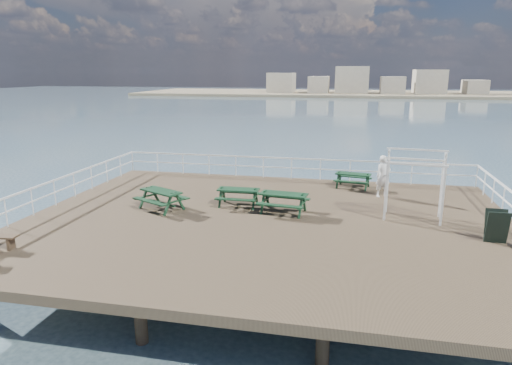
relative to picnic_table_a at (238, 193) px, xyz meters
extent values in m
cube|color=brown|center=(1.47, -1.53, -0.67)|extent=(18.00, 14.00, 0.30)
plane|color=#40596C|center=(1.47, 38.47, -2.52)|extent=(300.00, 300.00, 0.00)
cube|color=tan|center=(16.47, 133.47, -2.12)|extent=(160.00, 40.00, 0.80)
cube|color=beige|center=(-18.53, 130.47, 1.28)|extent=(8.00, 8.00, 6.00)
cube|color=beige|center=(-6.53, 130.47, 0.78)|extent=(6.00, 8.00, 5.00)
cube|color=beige|center=(3.47, 130.47, 2.28)|extent=(10.00, 8.00, 8.00)
cube|color=beige|center=(15.47, 130.47, 0.78)|extent=(7.00, 8.00, 5.00)
cube|color=beige|center=(26.47, 130.47, 1.78)|extent=(9.00, 8.00, 7.00)
cube|color=beige|center=(39.47, 130.47, 0.28)|extent=(6.00, 8.00, 4.00)
cylinder|color=brown|center=(-6.03, 3.97, -1.87)|extent=(0.36, 0.36, 2.10)
cylinder|color=brown|center=(8.97, 3.97, -1.87)|extent=(0.36, 0.36, 2.10)
cube|color=white|center=(1.47, 5.32, 0.53)|extent=(17.70, 0.07, 0.07)
cube|color=white|center=(1.47, 5.32, 0.03)|extent=(17.70, 0.05, 0.05)
cylinder|color=white|center=(-7.38, 5.32, 0.03)|extent=(0.05, 0.05, 1.10)
cube|color=white|center=(-7.38, -1.53, 0.53)|extent=(0.07, 13.70, 0.07)
cube|color=white|center=(-7.38, -1.53, 0.03)|extent=(0.05, 13.70, 0.05)
cube|color=#12331A|center=(0.00, 0.00, 0.17)|extent=(1.69, 0.68, 0.06)
cube|color=#12331A|center=(-0.01, 0.56, -0.10)|extent=(1.68, 0.27, 0.05)
cube|color=#12331A|center=(0.01, -0.56, -0.10)|extent=(1.68, 0.27, 0.05)
cube|color=#12331A|center=(-0.70, -0.01, -0.12)|extent=(0.10, 1.35, 0.06)
cube|color=#12331A|center=(0.70, 0.01, -0.12)|extent=(0.10, 1.35, 0.06)
cube|color=#12331A|center=(-0.70, 0.27, -0.17)|extent=(0.08, 0.48, 0.82)
cube|color=#12331A|center=(-0.69, -0.29, -0.17)|extent=(0.08, 0.48, 0.82)
cube|color=#12331A|center=(0.69, 0.29, -0.17)|extent=(0.08, 0.48, 0.82)
cube|color=#12331A|center=(0.70, -0.27, -0.17)|extent=(0.08, 0.48, 0.82)
cube|color=#12331A|center=(0.00, 0.00, -0.29)|extent=(1.49, 0.10, 0.06)
cube|color=#12331A|center=(1.95, -0.54, 0.22)|extent=(1.89, 0.93, 0.06)
cube|color=#12331A|center=(2.02, 0.06, -0.07)|extent=(1.83, 0.48, 0.05)
cube|color=#12331A|center=(1.87, -1.14, -0.07)|extent=(1.83, 0.48, 0.05)
cube|color=#12331A|center=(1.20, -0.45, -0.09)|extent=(0.26, 1.46, 0.06)
cube|color=#12331A|center=(2.70, -0.64, -0.09)|extent=(0.26, 1.46, 0.06)
cube|color=#12331A|center=(1.24, -0.15, -0.14)|extent=(0.15, 0.53, 0.88)
cube|color=#12331A|center=(1.16, -0.75, -0.14)|extent=(0.15, 0.53, 0.88)
cube|color=#12331A|center=(2.74, -0.34, -0.14)|extent=(0.15, 0.53, 0.88)
cube|color=#12331A|center=(2.66, -0.94, -0.14)|extent=(0.15, 0.53, 0.88)
cube|color=#12331A|center=(1.95, -0.54, -0.27)|extent=(1.61, 0.28, 0.06)
cube|color=#12331A|center=(4.58, 4.02, 0.14)|extent=(1.70, 0.91, 0.05)
cube|color=#12331A|center=(4.67, 4.55, -0.12)|extent=(1.63, 0.51, 0.04)
cube|color=#12331A|center=(4.48, 3.50, -0.12)|extent=(1.63, 0.51, 0.04)
cube|color=#12331A|center=(3.92, 4.15, -0.14)|extent=(0.31, 1.29, 0.05)
cube|color=#12331A|center=(5.24, 3.90, -0.14)|extent=(0.31, 1.29, 0.05)
cube|color=#12331A|center=(3.97, 4.41, -0.18)|extent=(0.15, 0.47, 0.78)
cube|color=#12331A|center=(3.87, 3.88, -0.18)|extent=(0.15, 0.47, 0.78)
cube|color=#12331A|center=(5.29, 4.17, -0.18)|extent=(0.15, 0.47, 0.78)
cube|color=#12331A|center=(5.19, 3.64, -0.18)|extent=(0.15, 0.47, 0.78)
cube|color=#12331A|center=(4.58, 4.02, -0.30)|extent=(1.42, 0.33, 0.05)
cube|color=#12331A|center=(-2.91, -1.08, 0.22)|extent=(1.92, 1.43, 0.06)
cube|color=#12331A|center=(-2.64, -0.55, -0.07)|extent=(1.72, 1.03, 0.05)
cube|color=#12331A|center=(-3.18, -1.62, -0.07)|extent=(1.72, 1.03, 0.05)
cube|color=#12331A|center=(-3.58, -0.75, -0.09)|extent=(0.72, 1.33, 0.06)
cube|color=#12331A|center=(-2.24, -1.42, -0.09)|extent=(0.72, 1.33, 0.06)
cube|color=#12331A|center=(-3.45, -0.48, -0.14)|extent=(0.30, 0.50, 0.88)
cube|color=#12331A|center=(-3.71, -1.01, -0.14)|extent=(0.30, 0.50, 0.88)
cube|color=#12331A|center=(-2.10, -1.15, -0.14)|extent=(0.30, 0.50, 0.88)
cube|color=#12331A|center=(-2.37, -1.69, -0.14)|extent=(0.30, 0.50, 0.88)
cube|color=#12331A|center=(-2.91, -1.08, -0.27)|extent=(1.47, 0.79, 0.06)
cube|color=brown|center=(-5.75, -6.06, -0.33)|extent=(0.11, 0.34, 0.39)
cube|color=white|center=(5.75, -0.68, 0.54)|extent=(0.09, 0.09, 2.13)
cube|color=white|center=(5.87, 0.37, 0.54)|extent=(0.09, 0.09, 2.13)
cube|color=white|center=(7.69, -0.91, 0.54)|extent=(0.09, 0.09, 2.13)
cube|color=white|center=(7.81, 0.15, 0.54)|extent=(0.09, 0.09, 2.13)
cube|color=white|center=(6.72, -0.79, 1.64)|extent=(2.12, 0.32, 0.07)
cube|color=white|center=(6.84, 0.26, 1.64)|extent=(2.12, 0.32, 0.07)
cube|color=white|center=(6.78, -0.27, 2.09)|extent=(2.12, 0.31, 0.06)
cube|color=black|center=(9.11, -2.42, 0.01)|extent=(0.68, 0.30, 1.10)
cube|color=black|center=(9.12, -2.20, 0.01)|extent=(0.68, 0.30, 1.10)
imported|color=white|center=(5.85, 2.69, 0.39)|extent=(0.79, 0.67, 1.83)
camera|label=1|loc=(4.45, -17.45, 4.87)|focal=32.00mm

